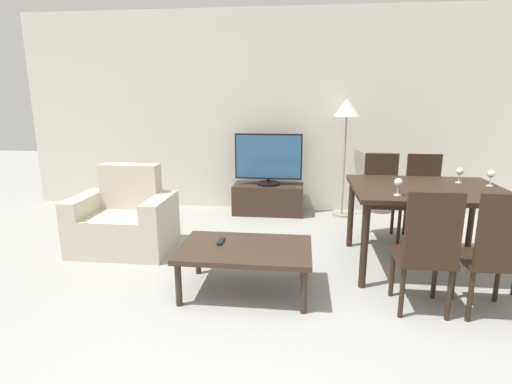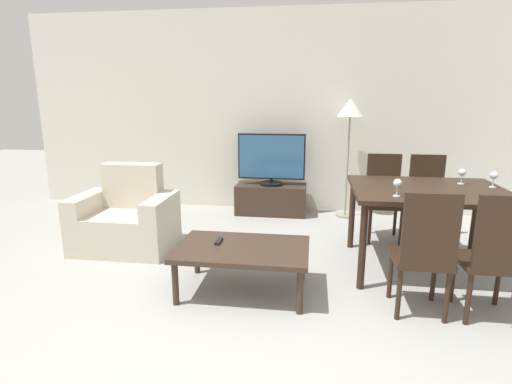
{
  "view_description": "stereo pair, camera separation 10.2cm",
  "coord_description": "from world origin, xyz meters",
  "px_view_note": "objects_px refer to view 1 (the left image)",
  "views": [
    {
      "loc": [
        0.29,
        -2.01,
        1.55
      ],
      "look_at": [
        -0.14,
        1.76,
        0.65
      ],
      "focal_mm": 28.0,
      "sensor_mm": 36.0,
      "label": 1
    },
    {
      "loc": [
        0.39,
        -2.0,
        1.55
      ],
      "look_at": [
        -0.14,
        1.76,
        0.65
      ],
      "focal_mm": 28.0,
      "sensor_mm": 36.0,
      "label": 2
    }
  ],
  "objects_px": {
    "dining_chair_far": "(424,194)",
    "wine_glass_right": "(398,183)",
    "dining_chair_near": "(427,248)",
    "remote_primary": "(221,241)",
    "dining_chair_far_left": "(381,193)",
    "wine_glass_left": "(491,175)",
    "floor_lamp": "(347,115)",
    "dining_table": "(427,196)",
    "armchair": "(125,221)",
    "tv": "(268,160)",
    "dining_chair_near_right": "(496,251)",
    "coffee_table": "(245,252)",
    "tv_stand": "(268,199)",
    "wine_glass_center": "(460,172)"
  },
  "relations": [
    {
      "from": "dining_chair_far",
      "to": "wine_glass_right",
      "type": "xyz_separation_m",
      "value": [
        -0.58,
        -1.21,
        0.36
      ]
    },
    {
      "from": "dining_chair_near",
      "to": "remote_primary",
      "type": "distance_m",
      "value": 1.57
    },
    {
      "from": "dining_chair_far_left",
      "to": "wine_glass_left",
      "type": "height_order",
      "value": "dining_chair_far_left"
    },
    {
      "from": "floor_lamp",
      "to": "dining_table",
      "type": "bearing_deg",
      "value": -70.52
    },
    {
      "from": "armchair",
      "to": "tv",
      "type": "relative_size",
      "value": 1.09
    },
    {
      "from": "dining_chair_far_left",
      "to": "floor_lamp",
      "type": "xyz_separation_m",
      "value": [
        -0.34,
        0.78,
        0.83
      ]
    },
    {
      "from": "armchair",
      "to": "wine_glass_left",
      "type": "bearing_deg",
      "value": -0.33
    },
    {
      "from": "dining_table",
      "to": "wine_glass_right",
      "type": "height_order",
      "value": "wine_glass_right"
    },
    {
      "from": "floor_lamp",
      "to": "remote_primary",
      "type": "height_order",
      "value": "floor_lamp"
    },
    {
      "from": "dining_table",
      "to": "dining_chair_near_right",
      "type": "bearing_deg",
      "value": -74.79
    },
    {
      "from": "dining_chair_far",
      "to": "dining_chair_near_right",
      "type": "xyz_separation_m",
      "value": [
        0.0,
        -1.71,
        0.0
      ]
    },
    {
      "from": "tv",
      "to": "remote_primary",
      "type": "distance_m",
      "value": 2.25
    },
    {
      "from": "armchair",
      "to": "dining_table",
      "type": "relative_size",
      "value": 0.74
    },
    {
      "from": "tv",
      "to": "wine_glass_left",
      "type": "distance_m",
      "value": 2.63
    },
    {
      "from": "dining_table",
      "to": "dining_chair_near",
      "type": "bearing_deg",
      "value": -105.21
    },
    {
      "from": "tv",
      "to": "floor_lamp",
      "type": "relative_size",
      "value": 0.58
    },
    {
      "from": "coffee_table",
      "to": "dining_table",
      "type": "height_order",
      "value": "dining_table"
    },
    {
      "from": "tv_stand",
      "to": "dining_chair_near_right",
      "type": "xyz_separation_m",
      "value": [
        1.81,
        -2.49,
        0.31
      ]
    },
    {
      "from": "dining_chair_near",
      "to": "dining_chair_near_right",
      "type": "relative_size",
      "value": 1.0
    },
    {
      "from": "armchair",
      "to": "dining_chair_far",
      "type": "distance_m",
      "value": 3.26
    },
    {
      "from": "remote_primary",
      "to": "tv_stand",
      "type": "bearing_deg",
      "value": 84.75
    },
    {
      "from": "coffee_table",
      "to": "wine_glass_right",
      "type": "xyz_separation_m",
      "value": [
        1.22,
        0.31,
        0.53
      ]
    },
    {
      "from": "tv",
      "to": "coffee_table",
      "type": "bearing_deg",
      "value": -89.72
    },
    {
      "from": "dining_table",
      "to": "dining_chair_near",
      "type": "height_order",
      "value": "dining_chair_near"
    },
    {
      "from": "dining_chair_far_left",
      "to": "wine_glass_right",
      "type": "relative_size",
      "value": 6.44
    },
    {
      "from": "wine_glass_right",
      "to": "dining_chair_far_left",
      "type": "bearing_deg",
      "value": 84.71
    },
    {
      "from": "dining_chair_near",
      "to": "dining_chair_far",
      "type": "height_order",
      "value": "same"
    },
    {
      "from": "dining_chair_near",
      "to": "dining_chair_far",
      "type": "distance_m",
      "value": 1.77
    },
    {
      "from": "tv",
      "to": "wine_glass_center",
      "type": "height_order",
      "value": "tv"
    },
    {
      "from": "dining_chair_far",
      "to": "remote_primary",
      "type": "xyz_separation_m",
      "value": [
        -2.01,
        -1.44,
        -0.11
      ]
    },
    {
      "from": "dining_chair_near",
      "to": "wine_glass_left",
      "type": "height_order",
      "value": "dining_chair_near"
    },
    {
      "from": "floor_lamp",
      "to": "wine_glass_center",
      "type": "height_order",
      "value": "floor_lamp"
    },
    {
      "from": "remote_primary",
      "to": "coffee_table",
      "type": "bearing_deg",
      "value": -19.82
    },
    {
      "from": "floor_lamp",
      "to": "dining_chair_near_right",
      "type": "bearing_deg",
      "value": -71.97
    },
    {
      "from": "dining_chair_near_right",
      "to": "dining_table",
      "type": "bearing_deg",
      "value": 105.21
    },
    {
      "from": "armchair",
      "to": "tv",
      "type": "bearing_deg",
      "value": 47.69
    },
    {
      "from": "tv_stand",
      "to": "wine_glass_left",
      "type": "distance_m",
      "value": 2.71
    },
    {
      "from": "dining_table",
      "to": "remote_primary",
      "type": "relative_size",
      "value": 8.84
    },
    {
      "from": "remote_primary",
      "to": "wine_glass_left",
      "type": "xyz_separation_m",
      "value": [
        2.35,
        0.69,
        0.48
      ]
    },
    {
      "from": "tv",
      "to": "dining_chair_near",
      "type": "relative_size",
      "value": 0.95
    },
    {
      "from": "tv",
      "to": "wine_glass_left",
      "type": "bearing_deg",
      "value": -35.33
    },
    {
      "from": "dining_chair_near_right",
      "to": "wine_glass_center",
      "type": "height_order",
      "value": "dining_chair_near_right"
    },
    {
      "from": "coffee_table",
      "to": "dining_chair_near_right",
      "type": "relative_size",
      "value": 1.12
    },
    {
      "from": "armchair",
      "to": "dining_chair_near",
      "type": "relative_size",
      "value": 1.04
    },
    {
      "from": "dining_chair_near_right",
      "to": "dining_chair_near",
      "type": "bearing_deg",
      "value": 180.0
    },
    {
      "from": "dining_chair_far",
      "to": "wine_glass_center",
      "type": "xyz_separation_m",
      "value": [
        0.11,
        -0.63,
        0.36
      ]
    },
    {
      "from": "remote_primary",
      "to": "wine_glass_center",
      "type": "relative_size",
      "value": 1.03
    },
    {
      "from": "dining_table",
      "to": "dining_chair_far_left",
      "type": "distance_m",
      "value": 0.9
    },
    {
      "from": "tv_stand",
      "to": "dining_chair_near",
      "type": "distance_m",
      "value": 2.84
    },
    {
      "from": "remote_primary",
      "to": "dining_chair_near_right",
      "type": "bearing_deg",
      "value": -7.65
    }
  ]
}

